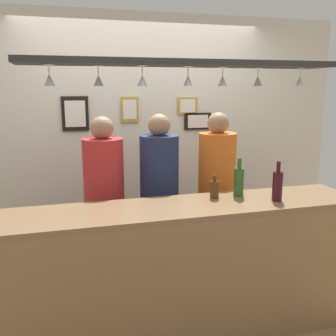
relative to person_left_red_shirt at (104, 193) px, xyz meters
The scene contains 21 objects.
ground_plane 1.14m from the person_left_red_shirt, 30.73° to the right, with size 8.00×8.00×0.00m, color olive.
back_wall 1.00m from the person_left_red_shirt, 57.60° to the left, with size 4.40×0.06×2.60m, color silver.
bar_counter 1.00m from the person_left_red_shirt, 57.84° to the right, with size 2.70×0.55×1.02m.
overhead_glass_rack 1.31m from the person_left_red_shirt, 49.87° to the right, with size 2.20×0.36×0.04m, color black.
hanging_wineglass_far_left 1.19m from the person_left_red_shirt, 120.87° to the right, with size 0.07×0.07×0.13m.
hanging_wineglass_left 1.09m from the person_left_red_shirt, 97.17° to the right, with size 0.07×0.07×0.13m.
hanging_wineglass_center_left 1.16m from the person_left_red_shirt, 73.21° to the right, with size 0.07×0.07×0.13m.
hanging_wineglass_center 1.25m from the person_left_red_shirt, 51.96° to the right, with size 0.07×0.07×0.13m.
hanging_wineglass_center_right 1.37m from the person_left_red_shirt, 39.20° to the right, with size 0.07×0.07×0.13m.
hanging_wineglass_right 1.54m from the person_left_red_shirt, 26.90° to the right, with size 0.07×0.07×0.13m.
hanging_wineglass_far_right 1.80m from the person_left_red_shirt, 25.23° to the right, with size 0.07×0.07×0.13m.
person_left_red_shirt is the anchor object (origin of this frame).
person_middle_navy_shirt 0.48m from the person_left_red_shirt, ahead, with size 0.34×0.34×1.64m.
person_right_orange_shirt 1.03m from the person_left_red_shirt, ahead, with size 0.34×0.34×1.64m.
bottle_beer_brown_stubby 0.96m from the person_left_red_shirt, 33.92° to the right, with size 0.07×0.07×0.18m.
bottle_champagne_green 1.13m from the person_left_red_shirt, 27.70° to the right, with size 0.08×0.08×0.30m.
bottle_wine_dark_red 1.42m from the person_left_red_shirt, 30.82° to the right, with size 0.08×0.08×0.30m.
picture_frame_lower_pair 1.44m from the person_left_red_shirt, 34.24° to the left, with size 0.30×0.02×0.18m.
picture_frame_caricature 1.00m from the person_left_red_shirt, 103.31° to the left, with size 0.26×0.02×0.34m.
picture_frame_upper_small 1.42m from the person_left_red_shirt, 37.31° to the left, with size 0.22×0.02×0.18m.
picture_frame_crest 1.06m from the person_left_red_shirt, 64.08° to the left, with size 0.18×0.02×0.26m.
Camera 1 is at (-0.84, -2.90, 1.87)m, focal length 41.41 mm.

